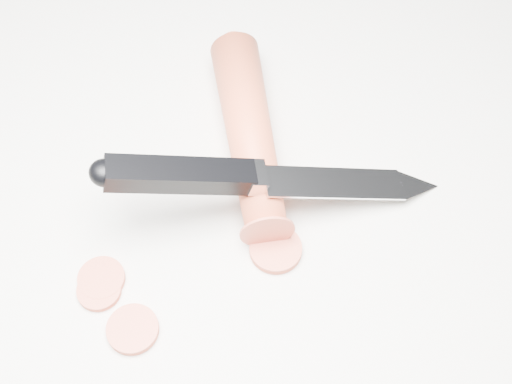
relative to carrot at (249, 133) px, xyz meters
name	(u,v)px	position (x,y,z in m)	size (l,w,h in m)	color
ground	(173,215)	(-0.08, -0.03, -0.02)	(2.40, 2.40, 0.00)	silver
carrot	(249,133)	(0.00, 0.00, 0.00)	(0.04, 0.04, 0.18)	#D24524
carrot_slice_0	(133,329)	(-0.14, -0.10, -0.02)	(0.04, 0.04, 0.01)	#C64D36
carrot_slice_1	(276,249)	(-0.03, -0.09, -0.02)	(0.04, 0.04, 0.01)	#C64D36
carrot_slice_2	(99,290)	(-0.15, -0.06, -0.02)	(0.03, 0.03, 0.01)	#C64D36
carrot_slice_3	(101,279)	(-0.15, -0.06, -0.02)	(0.03, 0.03, 0.01)	#C64D36
carrot_slice_4	(271,250)	(-0.03, -0.09, -0.02)	(0.03, 0.03, 0.01)	#C64D36
kitchen_knife	(277,175)	(-0.01, -0.06, 0.02)	(0.26, 0.11, 0.08)	silver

